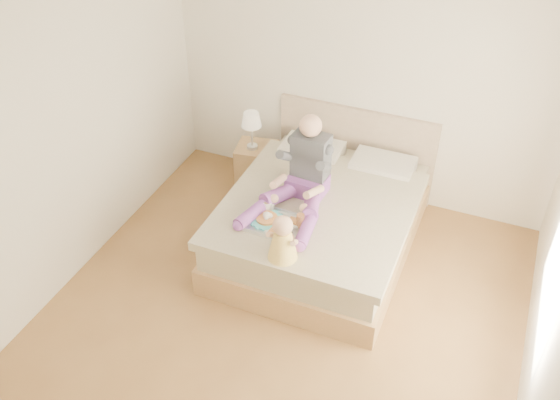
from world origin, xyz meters
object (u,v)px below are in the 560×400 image
at_px(nightstand, 257,166).
at_px(baby, 283,240).
at_px(bed, 324,217).
at_px(tray, 277,222).
at_px(adult, 302,177).

xyz_separation_m(nightstand, baby, (0.97, -1.58, 0.52)).
height_order(nightstand, baby, baby).
bearing_deg(baby, nightstand, 127.97).
bearing_deg(nightstand, bed, -42.35).
xyz_separation_m(tray, baby, (0.20, -0.36, 0.14)).
bearing_deg(nightstand, baby, -68.86).
bearing_deg(nightstand, adult, -54.09).
height_order(nightstand, adult, adult).
height_order(adult, tray, adult).
height_order(adult, baby, adult).
height_order(bed, baby, baby).
xyz_separation_m(adult, baby, (0.14, -0.79, -0.07)).
distance_m(bed, nightstand, 1.18).
xyz_separation_m(bed, adult, (-0.17, -0.17, 0.54)).
distance_m(bed, baby, 1.06).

